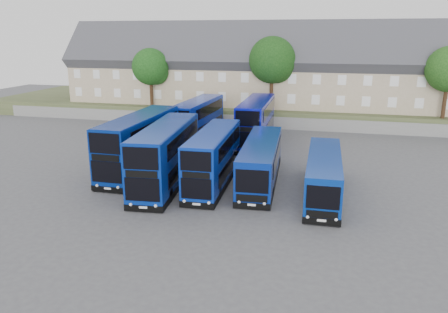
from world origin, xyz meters
The scene contains 13 objects.
ground centered at (0.00, 0.00, 0.00)m, with size 120.00×120.00×0.00m, color #4E4E53.
retaining_wall centered at (0.00, 24.00, 0.75)m, with size 70.00×0.40×1.50m, color slate.
earth_bank centered at (0.00, 34.00, 1.00)m, with size 80.00×20.00×2.00m, color #434F2C.
terrace_row centered at (0.00, 30.00, 6.60)m, with size 54.00×10.40×11.20m.
dd_front_left centered at (-6.14, 3.94, 2.32)m, with size 2.77×11.90×4.73m.
dd_front_mid centered at (-2.66, 1.04, 2.28)m, with size 3.77×11.85×4.63m.
dd_front_right centered at (0.88, 1.91, 2.06)m, with size 2.90×10.65×4.19m.
dd_rear_left centered at (-4.64, 15.67, 2.17)m, with size 2.99×11.21×4.42m.
dd_rear_right centered at (1.73, 16.18, 2.27)m, with size 2.96×11.66×4.61m.
coach_east_a centered at (4.34, 3.41, 1.61)m, with size 3.30×12.18×3.29m.
coach_east_b centered at (9.23, 1.50, 1.49)m, with size 2.55×11.18×3.04m.
tree_west centered at (-13.85, 25.10, 7.05)m, with size 4.80×4.80×7.65m.
tree_mid centered at (2.15, 25.60, 8.07)m, with size 5.76×5.76×9.18m.
Camera 1 is at (9.47, -29.30, 11.35)m, focal length 35.00 mm.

